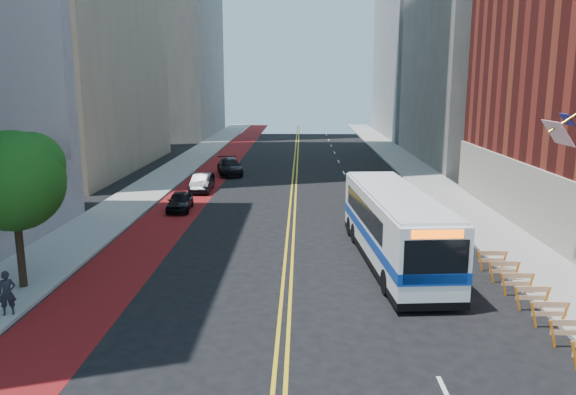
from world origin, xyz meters
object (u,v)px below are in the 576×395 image
Objects in this scene: car_b at (202,182)px; street_tree at (15,177)px; car_c at (230,167)px; pedestrian at (7,293)px; car_a at (180,201)px; transit_bus at (394,225)px.

street_tree is at bearing -100.87° from car_b.
pedestrian reaches higher than car_c.
street_tree is 1.26× the size of car_c.
street_tree is 31.28m from car_c.
pedestrian is (-2.60, -18.22, 0.35)m from car_a.
car_b is at bearing 120.58° from transit_bus.
car_c reaches higher than car_a.
pedestrian is (-2.93, -25.22, 0.28)m from car_b.
transit_bus reaches higher than car_b.
street_tree is 5.00m from pedestrian.
transit_bus is 3.00× the size of car_b.
transit_bus is (16.41, 4.15, -3.05)m from street_tree.
car_c is at bearing 81.23° from car_a.
car_c is (1.20, 8.38, 0.05)m from car_b.
street_tree is at bearing -170.18° from transit_bus.
street_tree is 3.94× the size of pedestrian.
transit_bus is 2.48× the size of car_c.
car_a is (-12.96, 11.07, -1.21)m from transit_bus.
street_tree is 22.93m from car_b.
street_tree is 16.18m from car_a.
street_tree is at bearing -105.82° from car_a.
pedestrian is at bearing -74.30° from street_tree.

